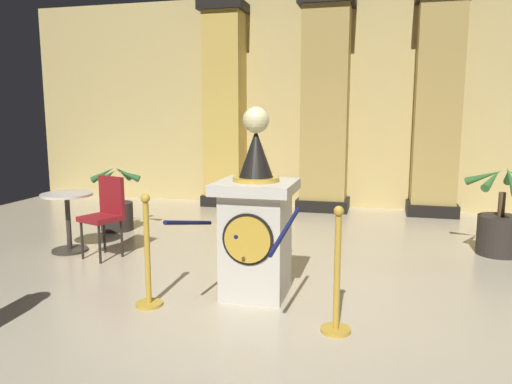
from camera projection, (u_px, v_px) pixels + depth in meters
name	position (u px, v px, depth m)	size (l,w,h in m)	color
ground_plane	(264.00, 305.00, 4.40)	(11.74, 11.74, 0.00)	beige
back_wall	(328.00, 102.00, 8.87)	(11.74, 0.16, 3.78)	tan
pedestal_clock	(256.00, 224.00, 4.56)	(0.72, 0.72, 1.76)	beige
stanchion_near	(148.00, 268.00, 4.34)	(0.24, 0.24, 1.01)	gold
stanchion_far	(337.00, 289.00, 3.82)	(0.24, 0.24, 1.01)	gold
velvet_rope	(236.00, 226.00, 4.01)	(0.93, 0.90, 0.22)	#141947
column_left	(226.00, 107.00, 9.04)	(0.81, 0.81, 3.63)	black
column_right	(437.00, 107.00, 8.14)	(0.85, 0.85, 3.63)	black
column_centre_rear	(326.00, 107.00, 8.59)	(0.94, 0.94, 3.63)	black
potted_palm_left	(117.00, 210.00, 7.20)	(0.74, 0.73, 0.97)	#2D2823
potted_palm_right	(500.00, 226.00, 5.94)	(0.87, 0.86, 1.12)	#2D2823
cafe_table	(68.00, 214.00, 6.06)	(0.62, 0.62, 0.73)	#332D28
cafe_chair_red	(106.00, 210.00, 5.82)	(0.51, 0.51, 0.96)	black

